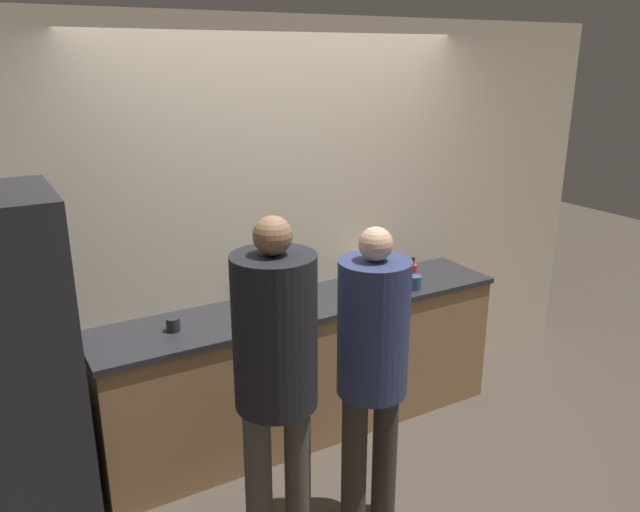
% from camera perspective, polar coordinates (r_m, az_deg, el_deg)
% --- Properties ---
extents(ground_plane, '(14.00, 14.00, 0.00)m').
position_cam_1_polar(ground_plane, '(4.09, 0.96, -17.50)').
color(ground_plane, '#4C4238').
extents(wall_back, '(5.20, 0.06, 2.60)m').
position_cam_1_polar(wall_back, '(4.01, -3.39, 2.40)').
color(wall_back, beige).
rests_on(wall_back, ground_plane).
extents(counter, '(2.66, 0.58, 0.91)m').
position_cam_1_polar(counter, '(4.09, -1.40, -10.00)').
color(counter, '#9E754C').
rests_on(counter, ground_plane).
extents(person_left, '(0.38, 0.38, 1.72)m').
position_cam_1_polar(person_left, '(2.87, -4.08, -9.47)').
color(person_left, '#4C4742').
rests_on(person_left, ground_plane).
extents(person_center, '(0.35, 0.35, 1.62)m').
position_cam_1_polar(person_center, '(3.09, 4.82, -9.15)').
color(person_center, '#38332D').
rests_on(person_center, ground_plane).
extents(fruit_bowl, '(0.26, 0.26, 0.14)m').
position_cam_1_polar(fruit_bowl, '(4.21, 5.17, -1.69)').
color(fruit_bowl, beige).
rests_on(fruit_bowl, counter).
extents(utensil_crock, '(0.11, 0.11, 0.27)m').
position_cam_1_polar(utensil_crock, '(3.89, -6.11, -3.07)').
color(utensil_crock, '#3D424C').
rests_on(utensil_crock, counter).
extents(bottle_red, '(0.06, 0.06, 0.17)m').
position_cam_1_polar(bottle_red, '(4.26, 8.43, -1.44)').
color(bottle_red, red).
rests_on(bottle_red, counter).
extents(cup_black, '(0.08, 0.08, 0.08)m').
position_cam_1_polar(cup_black, '(3.57, -13.27, -6.11)').
color(cup_black, '#28282D').
rests_on(cup_black, counter).
extents(cup_blue, '(0.09, 0.09, 0.09)m').
position_cam_1_polar(cup_blue, '(4.12, 8.64, -2.42)').
color(cup_blue, '#335184').
rests_on(cup_blue, counter).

